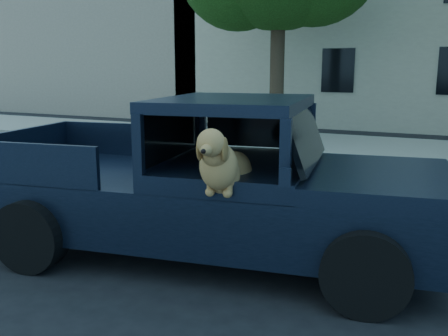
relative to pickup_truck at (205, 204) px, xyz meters
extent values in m
plane|color=black|center=(1.55, -0.09, -0.68)|extent=(120.00, 120.00, 0.00)
cube|color=gray|center=(1.55, 9.11, -0.60)|extent=(60.00, 4.00, 0.15)
cylinder|color=#332619|center=(-2.45, 9.51, 1.52)|extent=(0.44, 0.44, 4.40)
cube|color=tan|center=(-13.45, 16.41, 3.32)|extent=(12.00, 6.00, 8.00)
cube|color=black|center=(0.09, 0.04, 0.00)|extent=(5.85, 2.99, 0.71)
cube|color=black|center=(2.05, 0.35, 0.44)|extent=(1.92, 2.37, 0.17)
cube|color=black|center=(0.35, 0.08, 1.26)|extent=(1.96, 2.30, 0.13)
cube|color=black|center=(1.21, 0.21, 0.88)|extent=(0.56, 1.87, 0.61)
cube|color=black|center=(0.64, -0.36, 0.21)|extent=(0.68, 0.68, 0.41)
cube|color=black|center=(1.41, -1.11, 0.70)|extent=(0.11, 0.07, 0.17)
camera|label=1|loc=(2.80, -5.34, 1.69)|focal=40.00mm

